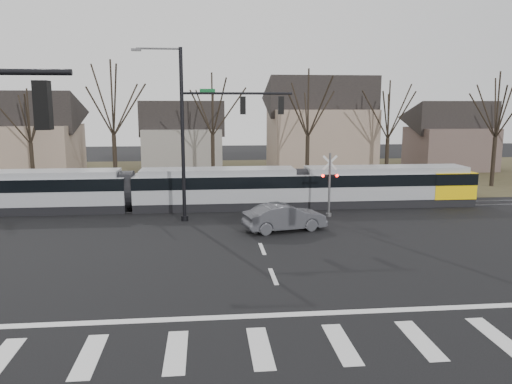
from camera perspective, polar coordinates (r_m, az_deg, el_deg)
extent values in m
plane|color=black|center=(18.83, 2.83, -11.64)|extent=(140.00, 140.00, 0.00)
cube|color=#38331E|center=(49.87, -2.67, 1.90)|extent=(140.00, 28.00, 0.01)
cube|color=silver|center=(15.36, -18.51, -17.34)|extent=(0.60, 2.60, 0.01)
cube|color=silver|center=(15.02, -9.11, -17.58)|extent=(0.60, 2.60, 0.01)
cube|color=silver|center=(15.07, 0.48, -17.36)|extent=(0.60, 2.60, 0.01)
cube|color=silver|center=(15.49, 9.73, -16.71)|extent=(0.60, 2.60, 0.01)
cube|color=silver|center=(16.25, 18.23, -15.75)|extent=(0.60, 2.60, 0.01)
cube|color=silver|center=(17.32, 25.75, -14.62)|extent=(0.60, 2.60, 0.01)
cube|color=silver|center=(17.19, 3.75, -13.80)|extent=(28.00, 0.35, 0.01)
cube|color=silver|center=(20.68, 1.99, -9.61)|extent=(0.18, 2.00, 0.01)
cube|color=silver|center=(24.46, 0.71, -6.50)|extent=(0.18, 2.00, 0.01)
cube|color=silver|center=(28.30, -0.21, -4.23)|extent=(0.18, 2.00, 0.01)
cube|color=silver|center=(32.18, -0.90, -2.51)|extent=(0.18, 2.00, 0.01)
cube|color=silver|center=(36.08, -1.44, -1.15)|extent=(0.18, 2.00, 0.01)
cube|color=silver|center=(40.01, -1.88, -0.06)|extent=(0.18, 2.00, 0.01)
cube|color=silver|center=(43.94, -2.24, 0.83)|extent=(0.18, 2.00, 0.01)
cube|color=silver|center=(47.89, -2.54, 1.58)|extent=(0.18, 2.00, 0.01)
cube|color=#59595E|center=(33.25, -1.06, -2.06)|extent=(90.00, 0.12, 0.06)
cube|color=#59595E|center=(34.61, -1.26, -1.59)|extent=(90.00, 0.12, 0.06)
cube|color=gray|center=(35.61, -24.19, 0.04)|extent=(12.10, 2.61, 2.72)
cube|color=black|center=(35.53, -24.25, 0.91)|extent=(12.12, 2.64, 0.79)
cube|color=gray|center=(33.79, -4.33, 0.40)|extent=(11.17, 2.61, 2.72)
cube|color=black|center=(33.70, -4.34, 1.32)|extent=(11.19, 2.64, 0.79)
cube|color=gray|center=(36.00, 14.52, 0.69)|extent=(12.10, 2.61, 2.72)
cube|color=black|center=(35.92, 14.56, 1.56)|extent=(12.12, 2.64, 0.79)
cube|color=yellow|center=(37.81, 21.03, 0.90)|extent=(2.98, 2.66, 1.82)
imported|color=#46474C|center=(27.87, 3.29, -2.89)|extent=(3.69, 5.32, 1.51)
cube|color=black|center=(11.84, -23.18, 9.09)|extent=(0.32, 0.32, 1.05)
sphere|color=#FF0C07|center=(11.84, -23.29, 10.68)|extent=(0.22, 0.22, 0.22)
cylinder|color=black|center=(29.90, -8.38, 6.31)|extent=(0.22, 0.22, 10.20)
cylinder|color=black|center=(30.60, -8.15, -2.98)|extent=(0.44, 0.44, 0.30)
cylinder|color=black|center=(29.89, -2.15, 11.20)|extent=(6.50, 0.14, 0.14)
cube|color=#0C5926|center=(29.83, -5.58, 11.45)|extent=(0.90, 0.03, 0.22)
cube|color=black|center=(29.90, -1.51, 9.86)|extent=(0.32, 0.32, 1.05)
sphere|color=#FF0C07|center=(29.90, -1.51, 10.49)|extent=(0.22, 0.22, 0.22)
cube|color=black|center=(30.16, 2.87, 9.85)|extent=(0.32, 0.32, 1.05)
sphere|color=#FF0C07|center=(30.16, 2.87, 10.48)|extent=(0.22, 0.22, 0.22)
cube|color=#59595B|center=(30.22, -13.54, 15.52)|extent=(0.55, 0.22, 0.14)
cylinder|color=#59595B|center=(31.46, 8.39, 0.80)|extent=(0.14, 0.14, 4.00)
cylinder|color=#59595B|center=(31.81, 8.30, -2.58)|extent=(0.36, 0.36, 0.20)
cube|color=silver|center=(31.28, 8.45, 3.33)|extent=(0.95, 0.04, 0.95)
cube|color=silver|center=(31.28, 8.45, 3.33)|extent=(0.95, 0.04, 0.95)
cube|color=black|center=(31.38, 8.42, 1.88)|extent=(1.00, 0.10, 0.12)
sphere|color=#FF0C07|center=(31.19, 7.65, 1.85)|extent=(0.18, 0.18, 0.18)
sphere|color=#FF0C07|center=(31.41, 9.25, 1.87)|extent=(0.18, 0.18, 0.18)
cube|color=gray|center=(54.34, -24.45, 4.34)|extent=(9.00, 8.00, 5.00)
cube|color=gray|center=(53.57, -8.30, 4.78)|extent=(8.00, 7.00, 4.50)
cube|color=gray|center=(51.78, 7.28, 5.74)|extent=(10.00, 8.00, 6.50)
cube|color=brown|center=(58.91, 21.22, 4.67)|extent=(8.00, 7.00, 4.50)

